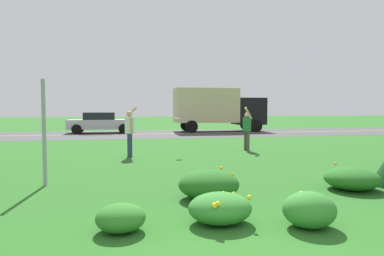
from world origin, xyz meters
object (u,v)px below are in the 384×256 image
(car_silver_center_left, at_px, (101,122))
(box_truck_black, at_px, (217,107))
(person_catcher_green_shirt, at_px, (247,128))
(frisbee_pale_blue, at_px, (177,118))
(person_thrower_white_shirt, at_px, (130,129))
(sign_post_near_path, at_px, (44,133))

(car_silver_center_left, height_order, box_truck_black, box_truck_black)
(person_catcher_green_shirt, bearing_deg, frisbee_pale_blue, -163.90)
(person_catcher_green_shirt, height_order, box_truck_black, box_truck_black)
(person_thrower_white_shirt, xyz_separation_m, person_catcher_green_shirt, (4.77, 1.01, -0.05))
(person_catcher_green_shirt, height_order, car_silver_center_left, person_catcher_green_shirt)
(sign_post_near_path, xyz_separation_m, person_thrower_white_shirt, (1.94, 4.32, -0.21))
(frisbee_pale_blue, distance_m, car_silver_center_left, 12.99)
(sign_post_near_path, xyz_separation_m, person_catcher_green_shirt, (6.71, 5.33, -0.26))
(frisbee_pale_blue, xyz_separation_m, car_silver_center_left, (-3.58, 12.47, -0.63))
(sign_post_near_path, distance_m, car_silver_center_left, 16.92)
(person_thrower_white_shirt, height_order, person_catcher_green_shirt, person_thrower_white_shirt)
(car_silver_center_left, bearing_deg, box_truck_black, -0.00)
(sign_post_near_path, xyz_separation_m, frisbee_pale_blue, (3.67, 4.45, 0.17))
(frisbee_pale_blue, bearing_deg, box_truck_black, 68.45)
(person_thrower_white_shirt, distance_m, box_truck_black, 14.27)
(person_catcher_green_shirt, relative_size, car_silver_center_left, 0.40)
(frisbee_pale_blue, bearing_deg, person_thrower_white_shirt, -175.55)
(person_thrower_white_shirt, relative_size, frisbee_pale_blue, 7.62)
(person_thrower_white_shirt, xyz_separation_m, frisbee_pale_blue, (1.73, 0.13, 0.38))
(person_thrower_white_shirt, bearing_deg, frisbee_pale_blue, 4.45)
(sign_post_near_path, distance_m, person_catcher_green_shirt, 8.57)
(box_truck_black, bearing_deg, car_silver_center_left, 180.00)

